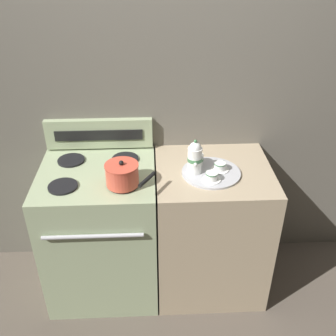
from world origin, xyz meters
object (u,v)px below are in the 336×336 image
Objects in this scene: teacup_left at (212,176)px; teapot at (195,157)px; stove at (103,231)px; saucepan at (122,174)px; teacup_right at (220,166)px; serving_tray at (211,173)px; creamer_jug at (198,159)px.

teapot is at bearing 133.97° from teacup_left.
saucepan is (0.17, -0.15, 0.54)m from stove.
serving_tray is at bearing -162.63° from teacup_right.
creamer_jug is at bearing 128.12° from serving_tray.
stove is 0.85m from serving_tray.
creamer_jug is (0.63, 0.05, 0.52)m from stove.
teapot is at bearing -3.85° from stove.
teacup_right reaches higher than serving_tray.
saucepan reaches higher than serving_tray.
teapot reaches higher than stove.
teacup_right is at bearing 11.84° from saucepan.
stove is at bearing 176.45° from serving_tray.
serving_tray is 3.22× the size of teacup_right.
saucepan is 2.61× the size of teacup_right.
teacup_right is (0.58, 0.12, -0.04)m from saucepan.
saucepan is at bearing -165.71° from teapot.
creamer_jug is at bearing 149.21° from teacup_right.
teacup_left is (0.09, -0.09, -0.08)m from teapot.
teapot is at bearing -108.93° from creamer_jug.
creamer_jug is at bearing 23.44° from saucepan.
teapot is 1.97× the size of teacup_right.
serving_tray is at bearing -3.55° from stove.
stove is at bearing 177.99° from teacup_right.
creamer_jug is at bearing 71.07° from teapot.
saucepan is at bearing -178.47° from teacup_left.
teapot reaches higher than teacup_right.
creamer_jug is (-0.06, 0.18, 0.01)m from teacup_left.
teapot reaches higher than serving_tray.
teacup_left is at bearing -46.03° from teapot.
teacup_right is at bearing 58.61° from teacup_left.
stove is 2.66× the size of serving_tray.
stove is 0.86m from teacup_left.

